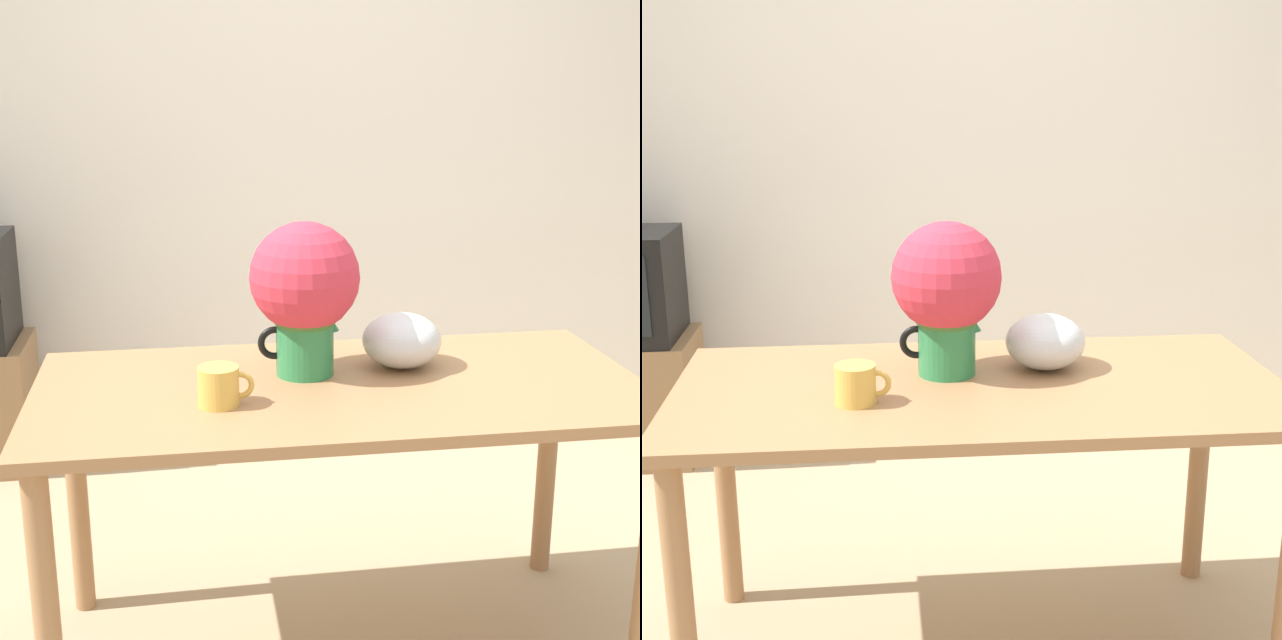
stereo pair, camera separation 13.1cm
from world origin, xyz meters
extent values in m
cube|color=silver|center=(0.00, 1.82, 1.30)|extent=(8.00, 0.05, 2.60)
cube|color=#A3754C|center=(-0.09, 0.00, 0.77)|extent=(1.56, 0.76, 0.03)
cylinder|color=#A3754C|center=(-0.81, -0.32, 0.38)|extent=(0.06, 0.06, 0.76)
cylinder|color=#A3754C|center=(-0.81, 0.32, 0.38)|extent=(0.06, 0.06, 0.76)
cylinder|color=#A3754C|center=(0.63, 0.32, 0.38)|extent=(0.06, 0.06, 0.76)
cylinder|color=#2D844C|center=(-0.17, 0.09, 0.87)|extent=(0.15, 0.15, 0.16)
cone|color=#2D844C|center=(-0.10, 0.09, 0.92)|extent=(0.05, 0.05, 0.04)
torus|color=black|center=(-0.25, 0.09, 0.87)|extent=(0.09, 0.02, 0.09)
sphere|color=#3D7033|center=(-0.17, 0.09, 1.00)|extent=(0.21, 0.21, 0.21)
sphere|color=#CC3347|center=(-0.17, 0.09, 1.05)|extent=(0.29, 0.29, 0.29)
cylinder|color=gold|center=(-0.40, -0.11, 0.83)|extent=(0.10, 0.10, 0.10)
torus|color=gold|center=(-0.35, -0.11, 0.83)|extent=(0.07, 0.01, 0.07)
ellipsoid|color=silver|center=(0.10, 0.11, 0.86)|extent=(0.21, 0.21, 0.15)
camera|label=1|loc=(-0.47, -2.12, 1.55)|focal=50.00mm
camera|label=2|loc=(-0.34, -2.14, 1.55)|focal=50.00mm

